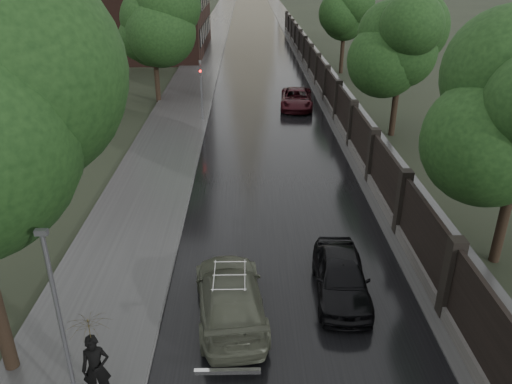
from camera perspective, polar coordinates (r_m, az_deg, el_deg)
name	(u,v)px	position (r m, az deg, el deg)	size (l,w,h in m)	color
fence_right	(322,82)	(40.50, 7.59, 12.39)	(0.45, 75.72, 2.70)	#383533
tree_left_far	(153,29)	(37.92, -11.72, 17.74)	(4.25, 4.25, 7.39)	black
tree_right_b	(401,53)	(30.77, 16.25, 15.06)	(4.08, 4.08, 7.01)	black
tree_right_c	(345,18)	(48.12, 10.10, 19.03)	(4.08, 4.08, 7.01)	black
lamp_post	(62,328)	(11.91, -21.32, -14.28)	(0.25, 0.12, 5.11)	#59595E
traffic_light	(201,86)	(33.04, -6.29, 12.00)	(0.16, 0.32, 4.00)	#59595E
volga_sedan	(230,296)	(15.29, -2.98, -11.79)	(1.98, 4.87, 1.41)	#444839
car_right_near	(341,276)	(16.34, 9.70, -9.48)	(1.65, 4.10, 1.40)	black
car_right_far	(297,99)	(36.56, 4.66, 10.57)	(2.22, 4.81, 1.34)	black
pedestrian_umbrella	(90,336)	(12.48, -18.43, -15.30)	(1.24, 1.25, 2.86)	black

